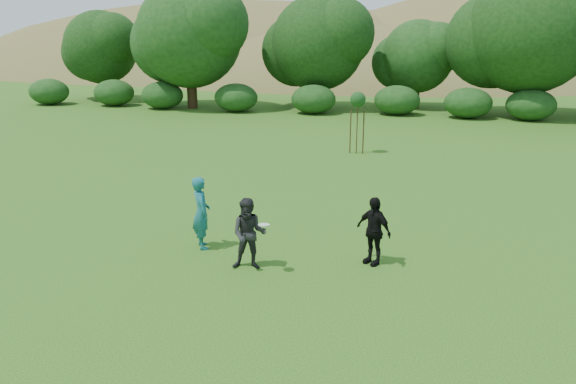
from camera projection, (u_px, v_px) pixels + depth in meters
name	position (u px, v px, depth m)	size (l,w,h in m)	color
ground	(259.00, 270.00, 13.43)	(120.00, 120.00, 0.00)	#19470C
player_teal	(201.00, 213.00, 14.57)	(0.70, 0.46, 1.92)	#175D68
player_grey	(249.00, 234.00, 13.28)	(0.85, 0.66, 1.75)	black
player_black	(373.00, 231.00, 13.58)	(1.00, 0.41, 1.70)	black
frisbee	(264.00, 225.00, 12.91)	(0.27, 0.27, 0.06)	white
sapling	(358.00, 101.00, 25.53)	(0.70, 0.70, 2.85)	#3D2C18
hillside	(390.00, 157.00, 80.85)	(150.00, 72.00, 52.00)	olive
tree_row	(422.00, 40.00, 38.17)	(53.92, 10.38, 9.62)	#3A2616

